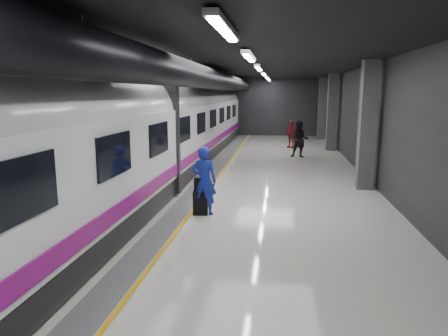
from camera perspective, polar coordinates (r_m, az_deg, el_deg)
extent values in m
plane|color=beige|center=(13.12, 1.09, -4.27)|extent=(40.00, 40.00, 0.00)
cube|color=black|center=(12.73, 1.17, 15.70)|extent=(10.00, 40.00, 0.02)
cube|color=#28282B|center=(32.64, 5.40, 8.61)|extent=(10.00, 0.02, 4.50)
cube|color=#28282B|center=(14.22, -19.40, 5.50)|extent=(0.02, 40.00, 4.50)
cube|color=#28282B|center=(13.11, 23.46, 4.84)|extent=(0.02, 40.00, 4.50)
cube|color=slate|center=(13.34, -4.69, -4.03)|extent=(0.65, 39.80, 0.01)
cube|color=yellow|center=(13.26, -3.00, -4.09)|extent=(0.10, 39.80, 0.01)
cylinder|color=black|center=(12.91, -4.74, 13.15)|extent=(0.80, 38.00, 0.80)
cube|color=silver|center=(6.73, 0.06, 19.40)|extent=(0.22, 2.60, 0.10)
cube|color=silver|center=(11.67, 3.59, 15.66)|extent=(0.22, 2.60, 0.10)
cube|color=silver|center=(16.64, 4.98, 14.13)|extent=(0.22, 2.60, 0.10)
cube|color=silver|center=(21.63, 5.72, 13.30)|extent=(0.22, 2.60, 0.10)
cube|color=silver|center=(26.62, 6.18, 12.78)|extent=(0.22, 2.60, 0.10)
cube|color=silver|center=(30.62, 6.44, 12.49)|extent=(0.22, 2.60, 0.10)
cube|color=#515154|center=(14.94, 19.79, 5.69)|extent=(0.55, 0.55, 4.50)
cube|color=#515154|center=(24.80, 15.16, 7.67)|extent=(0.55, 0.55, 4.50)
cube|color=#515154|center=(30.76, 13.81, 8.24)|extent=(0.55, 0.55, 4.50)
cube|color=black|center=(13.80, -12.44, -2.28)|extent=(2.80, 38.00, 0.60)
cube|color=white|center=(13.56, -12.67, 3.49)|extent=(2.90, 38.00, 2.20)
cylinder|color=white|center=(13.48, -12.84, 7.50)|extent=(2.80, 38.00, 2.80)
cube|color=#860C72|center=(13.24, -6.56, 0.01)|extent=(0.04, 38.00, 0.35)
cube|color=black|center=(13.53, -12.72, 4.54)|extent=(3.05, 0.25, 3.80)
cube|color=black|center=(5.78, -27.08, -2.78)|extent=(0.05, 1.60, 0.85)
cube|color=black|center=(8.36, -15.33, 1.84)|extent=(0.05, 1.60, 0.85)
cube|color=black|center=(11.16, -9.27, 4.19)|extent=(0.05, 1.60, 0.85)
cube|color=black|center=(14.04, -5.64, 5.58)|extent=(0.05, 1.60, 0.85)
cube|color=black|center=(16.96, -3.25, 6.48)|extent=(0.05, 1.60, 0.85)
cube|color=black|center=(19.90, -1.56, 7.10)|extent=(0.05, 1.60, 0.85)
cube|color=black|center=(22.86, -0.30, 7.56)|extent=(0.05, 1.60, 0.85)
cube|color=black|center=(25.83, 0.67, 7.92)|extent=(0.05, 1.60, 0.85)
cube|color=black|center=(28.80, 1.44, 8.19)|extent=(0.05, 1.60, 0.85)
imported|color=blue|center=(11.17, -2.86, -1.83)|extent=(0.74, 0.52, 1.93)
cube|color=black|center=(11.29, -3.38, -5.02)|extent=(0.43, 0.29, 0.66)
cube|color=black|center=(11.20, -3.50, -2.40)|extent=(0.30, 0.19, 0.38)
imported|color=black|center=(21.57, 10.76, 4.04)|extent=(0.98, 0.78, 1.93)
imported|color=maroon|center=(25.39, 9.54, 4.79)|extent=(1.07, 0.89, 1.71)
cube|color=black|center=(25.67, 10.91, 3.44)|extent=(0.39, 0.32, 0.49)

